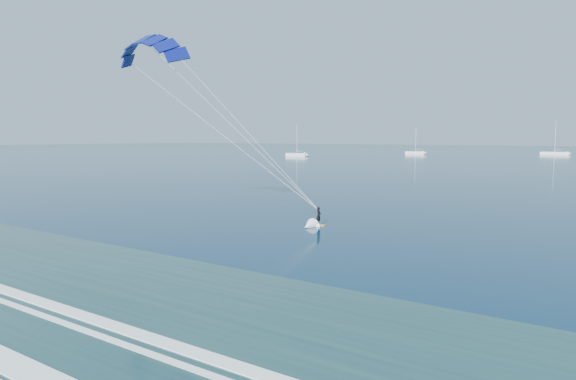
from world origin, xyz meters
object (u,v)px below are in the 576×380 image
(kitesurfer_rig, at_px, (226,120))
(sailboat_2, at_px, (555,153))
(sailboat_1, at_px, (415,153))
(sailboat_0, at_px, (297,155))

(kitesurfer_rig, bearing_deg, sailboat_2, 89.95)
(kitesurfer_rig, xyz_separation_m, sailboat_1, (-48.96, 174.96, -8.13))
(sailboat_0, relative_size, sailboat_2, 0.84)
(sailboat_1, distance_m, sailboat_2, 55.81)
(sailboat_1, bearing_deg, sailboat_2, 28.27)
(sailboat_1, height_order, sailboat_2, sailboat_2)
(kitesurfer_rig, relative_size, sailboat_0, 1.78)
(sailboat_1, bearing_deg, sailboat_0, -120.96)
(sailboat_0, bearing_deg, sailboat_1, 59.04)
(sailboat_0, distance_m, sailboat_2, 107.14)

